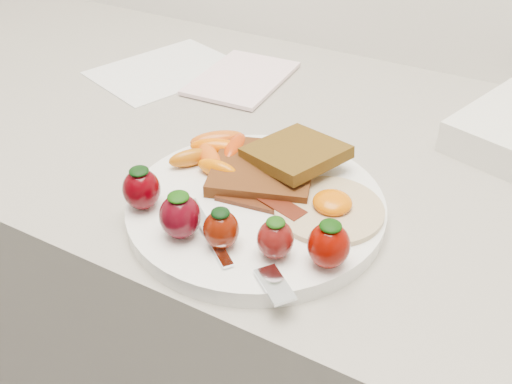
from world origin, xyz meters
The scene contains 11 objects.
counter centered at (0.00, 1.70, 0.45)m, with size 2.00×0.60×0.90m, color gray.
plate centered at (0.00, 1.54, 0.91)m, with size 0.27×0.27×0.02m, color white.
toast_lower centered at (-0.01, 1.59, 0.93)m, with size 0.11×0.11×0.01m, color #42240D.
toast_upper centered at (0.01, 1.62, 0.94)m, with size 0.09×0.09×0.01m, color #322007.
fried_egg centered at (0.08, 1.56, 0.92)m, with size 0.15×0.15×0.02m.
bacon_strips centered at (0.01, 1.54, 0.92)m, with size 0.10×0.06×0.01m.
baby_carrots centered at (-0.08, 1.59, 0.93)m, with size 0.09×0.11×0.02m.
strawberries centered at (0.01, 1.47, 0.94)m, with size 0.24×0.07×0.05m.
fork centered at (0.03, 1.46, 0.92)m, with size 0.16×0.09×0.00m.
paper_sheet centered at (-0.30, 1.79, 0.90)m, with size 0.16×0.21×0.00m, color white.
notepad centered at (-0.18, 1.82, 0.91)m, with size 0.12×0.18×0.01m, color white.
Camera 1 is at (0.24, 1.13, 1.27)m, focal length 40.00 mm.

